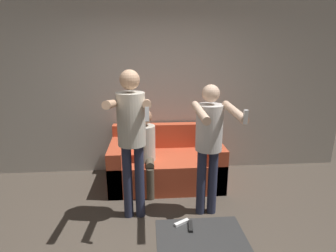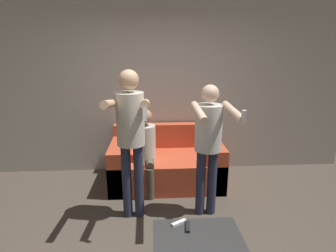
{
  "view_description": "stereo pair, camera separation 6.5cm",
  "coord_description": "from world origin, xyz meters",
  "views": [
    {
      "loc": [
        -0.07,
        -1.99,
        1.91
      ],
      "look_at": [
        0.18,
        1.21,
        1.01
      ],
      "focal_mm": 28.0,
      "sensor_mm": 36.0,
      "label": 1
    },
    {
      "loc": [
        -0.0,
        -1.99,
        1.91
      ],
      "look_at": [
        0.18,
        1.21,
        1.01
      ],
      "focal_mm": 28.0,
      "sensor_mm": 36.0,
      "label": 2
    }
  ],
  "objects": [
    {
      "name": "couch",
      "position": [
        0.18,
        1.66,
        0.28
      ],
      "size": [
        1.62,
        0.93,
        0.82
      ],
      "color": "#C64C2D",
      "rests_on": "ground_plane"
    },
    {
      "name": "remote_far",
      "position": [
        0.22,
        0.07,
        0.4
      ],
      "size": [
        0.15,
        0.11,
        0.02
      ],
      "color": "white",
      "rests_on": "coffee_table"
    },
    {
      "name": "remote_near",
      "position": [
        0.29,
        0.01,
        0.4
      ],
      "size": [
        0.05,
        0.15,
        0.02
      ],
      "color": "black",
      "rests_on": "coffee_table"
    },
    {
      "name": "wall_back",
      "position": [
        0.0,
        2.16,
        1.35
      ],
      "size": [
        6.4,
        0.06,
        2.7
      ],
      "color": "#B7B2A8",
      "rests_on": "ground_plane"
    },
    {
      "name": "person_seated",
      "position": [
        -0.12,
        1.43,
        0.65
      ],
      "size": [
        0.3,
        0.52,
        1.17
      ],
      "color": "brown",
      "rests_on": "ground_plane"
    },
    {
      "name": "person_standing_right",
      "position": [
        0.62,
        0.78,
        0.99
      ],
      "size": [
        0.42,
        0.78,
        1.58
      ],
      "color": "#282D47",
      "rests_on": "ground_plane"
    },
    {
      "name": "coffee_table",
      "position": [
        0.36,
        -0.11,
        0.35
      ],
      "size": [
        0.76,
        0.51,
        0.39
      ],
      "color": "#2D2D2D",
      "rests_on": "ground_plane"
    },
    {
      "name": "person_standing_left",
      "position": [
        -0.25,
        0.78,
        1.09
      ],
      "size": [
        0.43,
        0.71,
        1.74
      ],
      "color": "#282D47",
      "rests_on": "ground_plane"
    }
  ]
}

